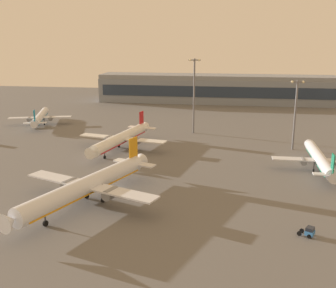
# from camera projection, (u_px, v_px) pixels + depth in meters

# --- Properties ---
(ground_plane) EXTENTS (416.00, 416.00, 0.00)m
(ground_plane) POSITION_uv_depth(u_px,v_px,m) (117.00, 188.00, 107.05)
(ground_plane) COLOR #605E5B
(terminal_building) EXTENTS (138.54, 22.40, 16.40)m
(terminal_building) POSITION_uv_depth(u_px,v_px,m) (216.00, 89.00, 244.55)
(terminal_building) COLOR gray
(terminal_building) RESTS_ON ground
(airplane_far_stand) EXTENTS (35.57, 45.13, 12.04)m
(airplane_far_stand) POSITION_uv_depth(u_px,v_px,m) (88.00, 186.00, 95.81)
(airplane_far_stand) COLOR silver
(airplane_far_stand) RESTS_ON ground
(airplane_taxiway_distant) EXTENTS (27.62, 35.56, 9.15)m
(airplane_taxiway_distant) POSITION_uv_depth(u_px,v_px,m) (320.00, 159.00, 120.10)
(airplane_taxiway_distant) COLOR silver
(airplane_taxiway_distant) RESTS_ON ground
(airplane_mid_apron) EXTENTS (32.40, 41.37, 10.69)m
(airplane_mid_apron) POSITION_uv_depth(u_px,v_px,m) (122.00, 138.00, 142.54)
(airplane_mid_apron) COLOR silver
(airplane_mid_apron) RESTS_ON ground
(airplane_near_gate) EXTENTS (27.09, 34.47, 9.05)m
(airplane_near_gate) POSITION_uv_depth(u_px,v_px,m) (40.00, 117.00, 183.58)
(airplane_near_gate) COLOR silver
(airplane_near_gate) RESTS_ON ground
(pushback_tug) EXTENTS (3.56, 3.02, 2.05)m
(pushback_tug) POSITION_uv_depth(u_px,v_px,m) (309.00, 232.00, 80.79)
(pushback_tug) COLOR #3372BF
(pushback_tug) RESTS_ON ground
(apron_light_west) EXTENTS (4.80, 0.90, 30.06)m
(apron_light_west) POSITION_uv_depth(u_px,v_px,m) (194.00, 92.00, 163.97)
(apron_light_west) COLOR slate
(apron_light_west) RESTS_ON ground
(apron_light_central) EXTENTS (4.80, 0.90, 24.18)m
(apron_light_central) POSITION_uv_depth(u_px,v_px,m) (295.00, 110.00, 140.21)
(apron_light_central) COLOR slate
(apron_light_central) RESTS_ON ground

